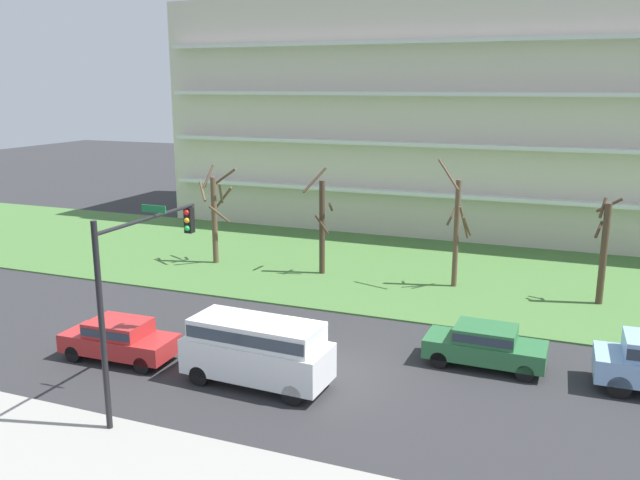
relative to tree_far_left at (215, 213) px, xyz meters
The scene contains 11 objects.
ground 16.57m from the tree_far_left, 45.13° to the right, with size 160.00×160.00×0.00m, color #2D2D30.
grass_lawn_strip 12.13m from the tree_far_left, 12.06° to the left, with size 80.00×16.00×0.08m, color #477238.
apartment_building 21.37m from the tree_far_left, 56.41° to the left, with size 42.27×14.65×16.17m.
tree_far_left is the anchor object (origin of this frame).
tree_left 6.59m from the tree_far_left, ahead, with size 1.75×1.59×5.85m.
tree_center 13.87m from the tree_far_left, ahead, with size 1.79×1.59×6.67m.
tree_right 20.82m from the tree_far_left, ahead, with size 1.16×0.93×5.17m.
van_white_near_left 16.64m from the tree_far_left, 54.88° to the right, with size 5.28×2.22×2.36m.
sedan_red_center_right 14.20m from the tree_far_left, 74.89° to the right, with size 4.45×1.93×1.57m.
sedan_green_near_right 19.14m from the tree_far_left, 28.40° to the right, with size 4.43×1.87×1.57m.
traffic_signal_mast 17.86m from the tree_far_left, 67.33° to the right, with size 0.90×5.24×6.55m.
Camera 1 is at (7.99, -21.15, 10.29)m, focal length 37.08 mm.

